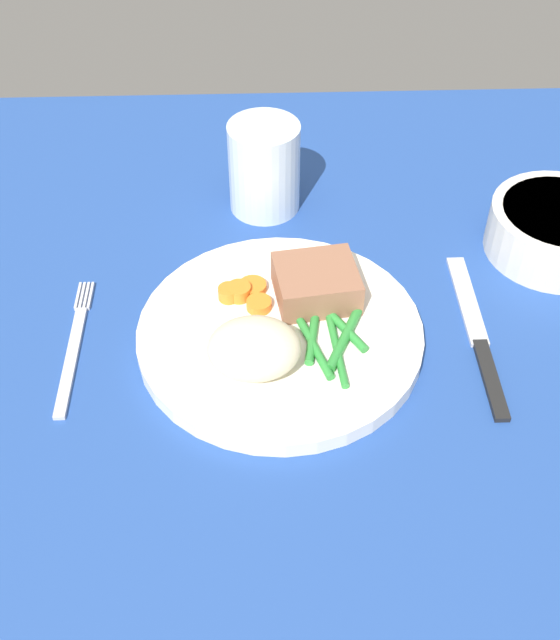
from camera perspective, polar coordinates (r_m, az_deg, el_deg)
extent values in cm
cube|color=#234793|center=(71.69, -0.76, -2.06)|extent=(120.00, 90.00, 2.00)
cylinder|color=white|center=(70.41, 0.00, -1.04)|extent=(25.68, 25.68, 1.60)
cube|color=#936047|center=(71.80, 2.66, 2.69)|extent=(8.23, 7.56, 3.21)
ellipsoid|color=beige|center=(64.92, -1.90, -2.09)|extent=(7.87, 6.40, 4.69)
cylinder|color=orange|center=(73.16, -2.01, 2.42)|extent=(2.60, 2.60, 0.82)
cylinder|color=orange|center=(72.42, -3.01, 2.09)|extent=(2.22, 2.22, 1.29)
cylinder|color=orange|center=(72.34, -3.77, 1.97)|extent=(1.94, 1.94, 1.27)
cylinder|color=orange|center=(71.38, -1.54, 1.14)|extent=(2.31, 2.31, 0.89)
cylinder|color=#2D8C38|center=(69.50, 4.69, -0.59)|extent=(3.86, 5.80, 0.79)
cylinder|color=#2D8C38|center=(67.75, 4.17, -2.15)|extent=(1.39, 8.52, 0.67)
cylinder|color=#2D8C38|center=(69.13, 2.44, -0.77)|extent=(2.01, 7.84, 0.77)
cylinder|color=#2D8C38|center=(68.59, 4.74, -1.31)|extent=(3.98, 7.42, 0.89)
cylinder|color=#2D8C38|center=(67.96, 2.43, -1.81)|extent=(3.18, 7.94, 0.74)
cube|color=silver|center=(71.47, -15.00, -2.86)|extent=(1.00, 13.00, 0.40)
cube|color=silver|center=(77.31, -14.51, 1.69)|extent=(0.24, 3.60, 0.40)
cube|color=silver|center=(77.22, -14.22, 1.70)|extent=(0.24, 3.60, 0.40)
cube|color=silver|center=(77.13, -13.93, 1.71)|extent=(0.24, 3.60, 0.40)
cube|color=silver|center=(77.05, -13.64, 1.72)|extent=(0.24, 3.60, 0.40)
cube|color=black|center=(69.97, 15.10, -4.21)|extent=(1.30, 9.00, 0.64)
cube|color=silver|center=(76.57, 13.47, 1.43)|extent=(1.70, 12.00, 0.40)
cylinder|color=silver|center=(83.52, -1.41, 11.06)|extent=(7.54, 7.54, 9.79)
cylinder|color=silver|center=(85.23, -1.37, 9.38)|extent=(6.94, 6.94, 3.76)
cylinder|color=silver|center=(83.55, 19.54, 6.17)|extent=(13.72, 13.72, 4.99)
cylinder|color=beige|center=(82.89, 19.72, 6.77)|extent=(11.66, 11.66, 2.75)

